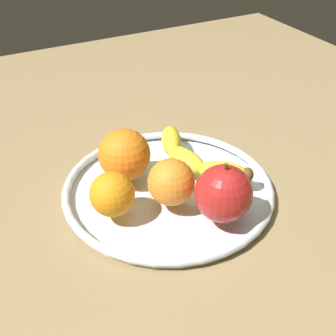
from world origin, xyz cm
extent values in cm
cube|color=#937A51|center=(0.00, 0.00, -2.00)|extent=(140.05, 140.05, 4.00)
cylinder|color=silver|center=(0.00, 0.00, 0.30)|extent=(30.73, 30.73, 0.60)
torus|color=silver|center=(0.00, 0.00, 1.20)|extent=(32.01, 32.01, 1.20)
ellipsoid|color=yellow|center=(-8.54, 5.09, 3.44)|extent=(8.59, 6.26, 3.28)
ellipsoid|color=yellow|center=(-2.27, 4.47, 3.44)|extent=(8.48, 5.00, 3.28)
ellipsoid|color=yellow|center=(3.07, 7.79, 3.44)|extent=(7.58, 8.22, 3.28)
ellipsoid|color=brown|center=(5.35, 10.55, 3.44)|extent=(3.05, 3.00, 2.30)
sphere|color=#B22120|center=(9.83, 3.20, 5.76)|extent=(7.92, 7.92, 7.92)
cylinder|color=#593819|center=(9.83, 3.20, 9.92)|extent=(0.44, 0.44, 1.20)
sphere|color=orange|center=(-4.95, -4.82, 5.76)|extent=(7.91, 7.91, 7.91)
sphere|color=orange|center=(2.11, -9.66, 4.92)|extent=(6.25, 6.25, 6.25)
sphere|color=orange|center=(3.68, -1.43, 5.17)|extent=(6.73, 6.73, 6.73)
camera|label=1|loc=(47.84, -25.07, 42.97)|focal=47.95mm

